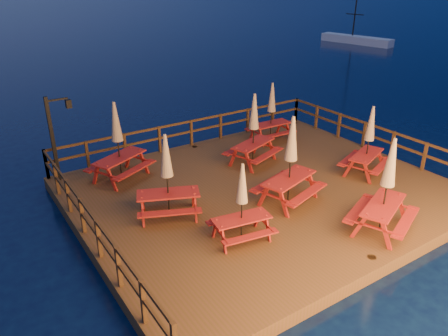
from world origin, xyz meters
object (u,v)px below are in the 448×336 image
(picnic_table_0, at_px, (291,159))
(lamp_post, at_px, (56,131))
(sailboat, at_px, (356,40))
(picnic_table_1, at_px, (167,175))
(picnic_table_2, at_px, (387,184))

(picnic_table_0, bearing_deg, lamp_post, 118.20)
(sailboat, relative_size, picnic_table_0, 4.00)
(picnic_table_1, distance_m, picnic_table_2, 6.15)
(lamp_post, xyz_separation_m, picnic_table_0, (5.53, -5.69, -0.31))
(sailboat, height_order, picnic_table_2, sailboat)
(sailboat, height_order, picnic_table_1, sailboat)
(lamp_post, bearing_deg, picnic_table_2, -51.74)
(picnic_table_0, height_order, picnic_table_2, picnic_table_0)
(lamp_post, height_order, picnic_table_2, lamp_post)
(sailboat, distance_m, picnic_table_2, 37.34)
(lamp_post, relative_size, picnic_table_1, 1.14)
(lamp_post, relative_size, picnic_table_0, 1.05)
(picnic_table_0, relative_size, picnic_table_1, 1.09)
(picnic_table_2, bearing_deg, sailboat, 19.92)
(picnic_table_0, height_order, picnic_table_1, picnic_table_0)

